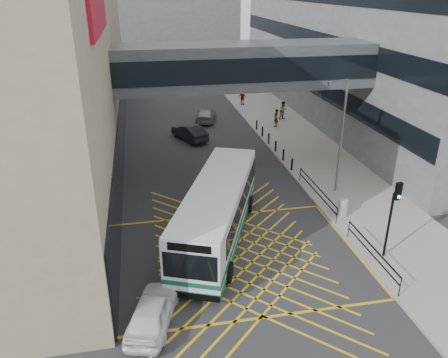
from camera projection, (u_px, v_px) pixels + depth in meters
ground at (239, 257)px, 22.19m from camera, size 120.00×120.00×0.00m
building_right at (420, 14)px, 43.80m from camera, size 24.09×44.00×20.00m
building_far at (147, 9)px, 71.93m from camera, size 28.00×16.00×18.00m
skybridge at (244, 66)px, 30.40m from camera, size 20.00×4.10×3.00m
pavement at (303, 146)px, 37.17m from camera, size 6.00×54.00×0.16m
box_junction at (239, 257)px, 22.19m from camera, size 12.00×9.00×0.01m
bus at (218, 209)px, 23.31m from camera, size 6.64×11.49×3.18m
car_white at (152, 311)px, 17.54m from camera, size 2.89×4.56×1.35m
car_dark at (189, 132)px, 38.68m from camera, size 3.40×4.71×1.38m
car_silver at (206, 114)px, 44.03m from camera, size 2.86×4.70×1.36m
traffic_light at (393, 209)px, 20.86m from camera, size 0.31×0.49×4.14m
street_lamp at (340, 130)px, 27.15m from camera, size 1.63×0.79×7.39m
litter_bin at (343, 207)px, 25.73m from camera, size 0.57×0.57×0.98m
kerb_railings at (339, 214)px, 24.50m from camera, size 0.05×12.54×1.00m
bollards at (272, 142)px, 36.47m from camera, size 0.14×10.14×0.90m
pedestrian_a at (276, 118)px, 41.67m from camera, size 0.82×0.81×1.70m
pedestrian_b at (283, 110)px, 43.90m from camera, size 1.03×0.86×1.83m
pedestrian_c at (242, 98)px, 49.21m from camera, size 1.03×0.95×1.61m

